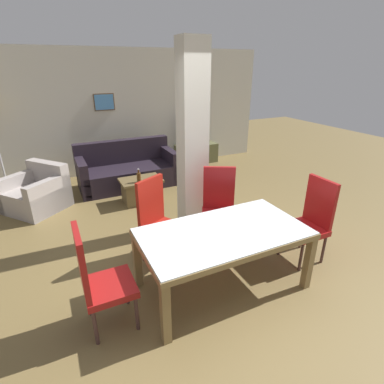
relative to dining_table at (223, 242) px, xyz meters
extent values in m
plane|color=brown|center=(0.00, 0.00, -0.59)|extent=(18.00, 18.00, 0.00)
cube|color=beige|center=(0.00, 4.60, 0.76)|extent=(7.20, 0.06, 2.70)
cube|color=brown|center=(-0.30, 4.56, 1.01)|extent=(0.44, 0.02, 0.36)
cube|color=#4C8CCC|center=(-0.30, 4.55, 1.01)|extent=(0.40, 0.01, 0.32)
cube|color=beige|center=(0.32, 1.42, 0.76)|extent=(0.38, 0.31, 2.70)
cube|color=brown|center=(0.00, -0.46, 0.09)|extent=(1.80, 0.06, 0.06)
cube|color=brown|center=(0.00, 0.46, 0.09)|extent=(1.80, 0.06, 0.06)
cube|color=brown|center=(-0.87, 0.00, 0.09)|extent=(0.06, 0.86, 0.06)
cube|color=brown|center=(0.87, 0.00, 0.09)|extent=(0.06, 0.86, 0.06)
cube|color=silver|center=(0.00, 0.00, 0.13)|extent=(1.78, 0.96, 0.01)
cube|color=brown|center=(-0.85, -0.44, -0.26)|extent=(0.08, 0.08, 0.65)
cube|color=brown|center=(0.85, -0.44, -0.26)|extent=(0.08, 0.08, 0.65)
cube|color=brown|center=(-0.85, 0.44, -0.26)|extent=(0.08, 0.08, 0.65)
cube|color=brown|center=(0.85, 0.44, -0.26)|extent=(0.08, 0.08, 0.65)
cube|color=maroon|center=(-1.24, 0.00, -0.16)|extent=(0.46, 0.46, 0.07)
cube|color=maroon|center=(-1.44, 0.00, 0.19)|extent=(0.05, 0.44, 0.62)
cylinder|color=#462D2A|center=(-1.05, 0.19, -0.39)|extent=(0.04, 0.04, 0.40)
cylinder|color=#462D2A|center=(-1.05, -0.19, -0.39)|extent=(0.04, 0.04, 0.40)
cylinder|color=#462D2A|center=(-1.43, 0.19, -0.39)|extent=(0.04, 0.04, 0.40)
cylinder|color=#462D2A|center=(-1.43, -0.19, -0.39)|extent=(0.04, 0.04, 0.40)
cube|color=maroon|center=(-0.41, 0.76, -0.16)|extent=(0.62, 0.62, 0.07)
cube|color=maroon|center=(-0.50, 0.94, 0.19)|extent=(0.41, 0.25, 0.62)
cylinder|color=#462D2A|center=(-0.15, 0.68, -0.39)|extent=(0.04, 0.04, 0.40)
cylinder|color=#462D2A|center=(-0.48, 0.51, -0.39)|extent=(0.04, 0.04, 0.40)
cylinder|color=#462D2A|center=(-0.33, 1.02, -0.39)|extent=(0.04, 0.04, 0.40)
cylinder|color=#462D2A|center=(-0.66, 0.84, -0.39)|extent=(0.04, 0.04, 0.40)
cube|color=maroon|center=(1.20, 0.00, -0.16)|extent=(0.46, 0.46, 0.07)
cube|color=maroon|center=(1.40, 0.00, 0.19)|extent=(0.05, 0.44, 0.62)
cylinder|color=#462D2A|center=(1.01, -0.19, -0.39)|extent=(0.04, 0.04, 0.40)
cylinder|color=#462D2A|center=(1.01, 0.19, -0.39)|extent=(0.04, 0.04, 0.40)
cylinder|color=#462D2A|center=(1.39, -0.19, -0.39)|extent=(0.04, 0.04, 0.40)
cylinder|color=#462D2A|center=(1.39, 0.19, -0.39)|extent=(0.04, 0.04, 0.40)
cube|color=maroon|center=(0.41, 0.77, -0.16)|extent=(0.62, 0.62, 0.07)
cube|color=maroon|center=(0.50, 0.95, 0.19)|extent=(0.41, 0.25, 0.62)
cylinder|color=#462D2A|center=(0.49, 0.52, -0.39)|extent=(0.04, 0.04, 0.40)
cylinder|color=#462D2A|center=(0.15, 0.69, -0.39)|extent=(0.04, 0.04, 0.40)
cylinder|color=#462D2A|center=(0.66, 0.85, -0.39)|extent=(0.04, 0.04, 0.40)
cylinder|color=#462D2A|center=(0.33, 1.03, -0.39)|extent=(0.04, 0.04, 0.40)
cube|color=black|center=(-0.15, 3.50, -0.38)|extent=(1.97, 0.90, 0.42)
cube|color=black|center=(-0.15, 3.86, 0.07)|extent=(1.97, 0.18, 0.48)
cube|color=black|center=(0.76, 3.50, -0.25)|extent=(0.16, 0.90, 0.69)
cube|color=black|center=(-1.06, 3.50, -0.25)|extent=(0.16, 0.90, 0.69)
cube|color=#A79D97|center=(-1.90, 3.11, -0.39)|extent=(1.20, 1.20, 0.40)
cube|color=#A79D97|center=(-1.64, 3.32, 0.00)|extent=(0.68, 0.77, 0.38)
cube|color=#A79D97|center=(-1.67, 2.83, -0.29)|extent=(0.75, 0.65, 0.61)
cube|color=#A79D97|center=(-2.12, 3.38, -0.29)|extent=(0.75, 0.65, 0.61)
cube|color=brown|center=(-0.14, 2.63, -0.17)|extent=(0.74, 0.50, 0.04)
cube|color=brown|center=(-0.14, 2.63, -0.39)|extent=(0.66, 0.42, 0.40)
cylinder|color=#4C2D14|center=(-0.21, 2.51, -0.07)|extent=(0.07, 0.07, 0.17)
cylinder|color=#4C2D14|center=(-0.21, 2.51, 0.05)|extent=(0.03, 0.03, 0.06)
cylinder|color=#B7B7BC|center=(-0.21, 2.51, 0.09)|extent=(0.03, 0.03, 0.01)
cube|color=brown|center=(1.83, 4.32, -0.35)|extent=(1.08, 0.40, 0.48)
cube|color=black|center=(1.83, 4.32, -0.09)|extent=(0.39, 0.32, 0.03)
cube|color=black|center=(1.83, 4.32, 0.23)|extent=(0.78, 0.39, 0.62)
cylinder|color=#B7B7BC|center=(-2.42, 4.20, -0.58)|extent=(0.26, 0.26, 0.02)
camera|label=1|loc=(-1.51, -2.35, 1.78)|focal=28.00mm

